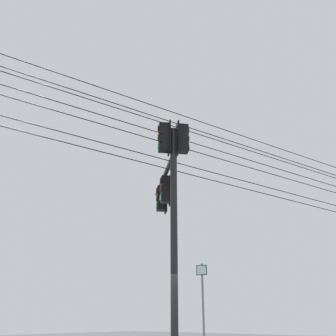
# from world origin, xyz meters

# --- Properties ---
(signal_mast_assembly) EXTENTS (3.10, 3.45, 7.04)m
(signal_mast_assembly) POSITION_xyz_m (-1.46, -0.25, 5.06)
(signal_mast_assembly) COLOR black
(signal_mast_assembly) RESTS_ON ground
(route_sign_primary) EXTENTS (0.14, 0.36, 3.12)m
(route_sign_primary) POSITION_xyz_m (-3.52, -0.59, 1.86)
(route_sign_primary) COLOR slate
(route_sign_primary) RESTS_ON ground
(overhead_wire_span) EXTENTS (21.65, 7.31, 2.74)m
(overhead_wire_span) POSITION_xyz_m (-1.92, 0.67, 6.46)
(overhead_wire_span) COLOR black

